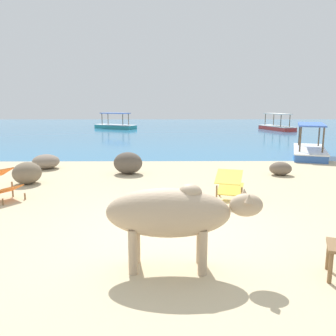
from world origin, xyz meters
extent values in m
cube|color=#CCB78E|center=(0.00, 0.00, 0.02)|extent=(18.00, 14.00, 0.04)
cube|color=teal|center=(0.00, 22.00, 0.00)|extent=(60.00, 36.00, 0.03)
cylinder|color=tan|center=(0.37, -0.97, 0.32)|extent=(0.11, 0.11, 0.56)
cylinder|color=tan|center=(0.36, -1.28, 0.32)|extent=(0.11, 0.11, 0.56)
cylinder|color=tan|center=(-0.47, -0.94, 0.32)|extent=(0.11, 0.11, 0.56)
cylinder|color=tan|center=(-0.48, -1.25, 0.32)|extent=(0.11, 0.11, 0.56)
ellipsoid|color=tan|center=(-0.06, -1.11, 0.77)|extent=(1.55, 0.62, 0.61)
ellipsoid|color=tan|center=(0.89, -1.14, 0.87)|extent=(0.42, 0.26, 0.29)
cone|color=tan|center=(0.90, -1.00, 0.99)|extent=(0.11, 0.11, 0.10)
cone|color=tan|center=(0.89, -1.28, 0.99)|extent=(0.11, 0.11, 0.10)
ellipsoid|color=tan|center=(0.21, -1.12, 1.03)|extent=(0.29, 0.25, 0.20)
cylinder|color=brown|center=(1.94, -1.16, 0.23)|extent=(0.05, 0.05, 0.37)
cylinder|color=brown|center=(1.81, -1.50, 0.23)|extent=(0.05, 0.05, 0.37)
cylinder|color=brown|center=(1.13, 2.29, 0.11)|extent=(0.04, 0.04, 0.14)
cylinder|color=brown|center=(1.63, 2.13, 0.11)|extent=(0.04, 0.04, 0.14)
cylinder|color=brown|center=(1.00, 1.90, 0.21)|extent=(0.04, 0.04, 0.34)
cylinder|color=brown|center=(1.50, 1.74, 0.21)|extent=(0.04, 0.04, 0.34)
cube|color=#EFD14C|center=(1.31, 2.01, 0.28)|extent=(0.63, 0.57, 0.21)
cube|color=#EFD14C|center=(1.22, 1.72, 0.61)|extent=(0.64, 0.60, 0.23)
cylinder|color=brown|center=(-3.13, 2.07, 0.11)|extent=(0.04, 0.04, 0.14)
cylinder|color=brown|center=(-3.40, 1.63, 0.11)|extent=(0.04, 0.04, 0.14)
cylinder|color=brown|center=(-3.48, 2.29, 0.21)|extent=(0.04, 0.04, 0.34)
cube|color=orange|center=(-3.44, 1.96, 0.28)|extent=(0.64, 0.67, 0.21)
ellipsoid|color=#756651|center=(-3.64, 3.55, 0.32)|extent=(0.95, 0.99, 0.57)
ellipsoid|color=gray|center=(-3.87, 5.65, 0.27)|extent=(1.12, 1.12, 0.45)
ellipsoid|color=brown|center=(-1.18, 4.81, 0.36)|extent=(0.98, 0.86, 0.64)
ellipsoid|color=#6B5B4C|center=(3.25, 4.56, 0.23)|extent=(0.70, 0.57, 0.39)
cube|color=#C63833|center=(8.70, 21.84, 0.16)|extent=(2.01, 3.76, 0.28)
cube|color=white|center=(8.70, 21.84, 0.32)|extent=(2.08, 3.85, 0.04)
cylinder|color=brown|center=(8.05, 22.79, 0.77)|extent=(0.06, 0.06, 0.95)
cylinder|color=brown|center=(8.79, 22.99, 0.77)|extent=(0.06, 0.06, 0.95)
cylinder|color=brown|center=(8.61, 20.70, 0.77)|extent=(0.06, 0.06, 0.95)
cylinder|color=brown|center=(9.36, 20.90, 0.77)|extent=(0.06, 0.06, 0.95)
cube|color=silver|center=(8.70, 21.84, 1.28)|extent=(1.56, 2.68, 0.06)
cube|color=teal|center=(-4.19, 23.59, 0.16)|extent=(3.66, 2.78, 0.28)
cube|color=white|center=(-4.19, 23.59, 0.32)|extent=(3.75, 2.86, 0.04)
cylinder|color=brown|center=(-3.07, 23.37, 0.77)|extent=(0.06, 0.06, 0.95)
cylinder|color=brown|center=(-3.46, 22.70, 0.77)|extent=(0.06, 0.06, 0.95)
cylinder|color=brown|center=(-4.93, 24.47, 0.77)|extent=(0.06, 0.06, 0.95)
cylinder|color=brown|center=(-5.32, 23.80, 0.77)|extent=(0.06, 0.06, 0.95)
cube|color=#3D66C6|center=(-4.19, 23.59, 1.28)|extent=(2.64, 2.09, 0.06)
cube|color=#3866B7|center=(5.60, 8.22, 0.16)|extent=(2.28, 3.76, 0.28)
cube|color=white|center=(5.60, 8.22, 0.32)|extent=(2.35, 3.84, 0.04)
cylinder|color=brown|center=(5.59, 7.07, 0.77)|extent=(0.06, 0.06, 0.95)
cylinder|color=brown|center=(4.87, 7.33, 0.77)|extent=(0.06, 0.06, 0.95)
cylinder|color=brown|center=(6.34, 9.10, 0.77)|extent=(0.06, 0.06, 0.95)
cylinder|color=brown|center=(5.61, 9.36, 0.77)|extent=(0.06, 0.06, 0.95)
cube|color=#3D66C6|center=(5.60, 8.22, 1.28)|extent=(1.75, 2.69, 0.06)
camera|label=1|loc=(-0.10, -5.15, 2.09)|focal=36.78mm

